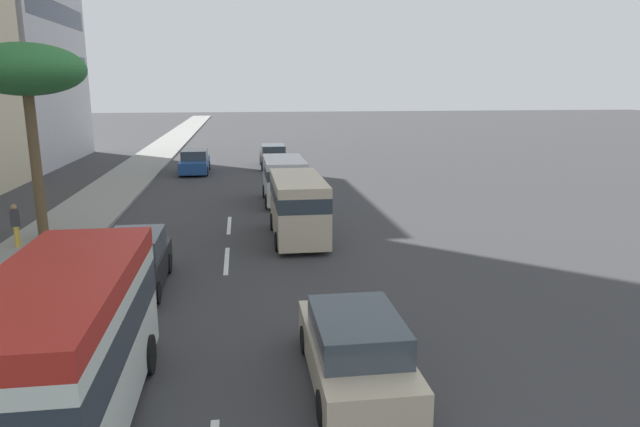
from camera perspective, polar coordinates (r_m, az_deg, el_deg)
ground_plane at (r=35.09m, az=-8.87°, el=2.75°), size 198.00×198.00×0.00m
sidewalk_right at (r=35.86m, az=-19.88°, el=2.47°), size 162.00×3.50×0.15m
lane_stripe_mid at (r=20.25m, az=-9.40°, el=-4.70°), size 3.20×0.16×0.01m
lane_stripe_far at (r=25.27m, az=-9.15°, el=-1.17°), size 3.20×0.16×0.01m
van_lead at (r=29.68m, az=-3.63°, el=3.66°), size 4.68×2.17×2.32m
car_second at (r=42.83m, az=-4.76°, el=5.75°), size 4.77×1.91×1.70m
car_third at (r=11.94m, az=3.55°, el=-13.53°), size 4.56×1.91×1.56m
minibus_fourth at (r=11.14m, az=-24.44°, el=-11.89°), size 6.21×2.41×2.91m
car_fifth at (r=40.89m, az=-12.52°, el=5.09°), size 4.64×1.94×1.61m
van_sixth at (r=22.45m, az=-2.23°, el=0.96°), size 5.27×2.07×2.50m
car_seventh at (r=18.04m, az=-18.17°, el=-4.79°), size 4.36×1.78×1.66m
pedestrian_near_lamp at (r=23.80m, az=-28.35°, el=-0.90°), size 0.31×0.37×1.61m
palm_tree at (r=24.44m, az=-27.57°, el=12.57°), size 4.36×4.36×7.45m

